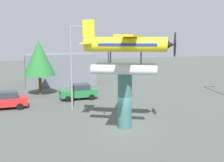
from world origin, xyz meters
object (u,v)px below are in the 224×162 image
car_mid_green (79,92)px  display_pedestal (125,101)px  floatplane_monument (127,51)px  streetlight_primary (73,62)px  tree_east (39,58)px  car_near_red (6,100)px  storefront_building (60,69)px

car_mid_green → display_pedestal: bearing=96.5°
floatplane_monument → car_mid_green: bearing=125.0°
streetlight_primary → tree_east: (-2.57, 8.33, -0.17)m
display_pedestal → streetlight_primary: 7.61m
streetlight_primary → display_pedestal: bearing=-68.0°
car_near_red → streetlight_primary: size_ratio=0.51×
tree_east → storefront_building: bearing=63.7°
car_near_red → tree_east: bearing=-123.0°
floatplane_monument → tree_east: floatplane_monument is taller
storefront_building → tree_east: bearing=-116.3°
car_mid_green → tree_east: (-4.00, 4.02, 3.67)m
display_pedestal → tree_east: size_ratio=0.65×
display_pedestal → storefront_building: (-1.78, 22.00, 0.15)m
car_mid_green → storefront_building: storefront_building is taller
floatplane_monument → car_near_red: 13.97m
storefront_building → tree_east: tree_east is taller
display_pedestal → car_near_red: bearing=134.5°
car_near_red → storefront_building: 14.80m
car_mid_green → tree_east: 6.75m
storefront_building → streetlight_primary: bearing=-93.3°
floatplane_monument → tree_east: size_ratio=1.45×
car_mid_green → streetlight_primary: bearing=71.7°
car_mid_green → floatplane_monument: bearing=97.1°
display_pedestal → floatplane_monument: size_ratio=0.45×
streetlight_primary → tree_east: bearing=107.2°
car_near_red → streetlight_primary: (6.34, -2.52, 3.84)m
display_pedestal → floatplane_monument: bearing=-27.9°
floatplane_monument → car_mid_green: floatplane_monument is taller
display_pedestal → car_mid_green: 11.10m
tree_east → car_near_red: bearing=-123.0°
display_pedestal → storefront_building: 22.07m
storefront_building → tree_east: size_ratio=1.50×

